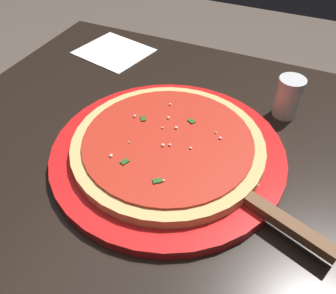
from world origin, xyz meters
TOP-DOWN VIEW (x-y plane):
  - restaurant_table at (0.00, 0.00)m, footprint 0.86×0.68m
  - serving_plate at (0.01, 0.03)m, footprint 0.37×0.37m
  - pizza at (0.01, 0.03)m, footprint 0.30×0.30m
  - pizza_server at (-0.15, 0.09)m, footprint 0.22×0.12m
  - napkin_folded_right at (0.26, -0.23)m, footprint 0.18×0.16m
  - parmesan_shaker at (-0.14, -0.16)m, footprint 0.05×0.05m

SIDE VIEW (x-z plane):
  - restaurant_table at x=0.00m, z-range 0.20..0.95m
  - napkin_folded_right at x=0.26m, z-range 0.74..0.74m
  - serving_plate at x=0.01m, z-range 0.74..0.76m
  - pizza_server at x=-0.15m, z-range 0.76..0.77m
  - pizza at x=0.01m, z-range 0.76..0.78m
  - parmesan_shaker at x=-0.14m, z-range 0.74..0.82m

